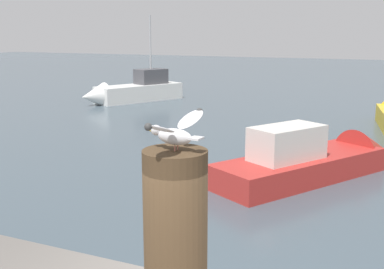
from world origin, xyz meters
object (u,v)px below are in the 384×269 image
object	(u,v)px
boat_red	(321,158)
boat_white	(131,91)
seagull	(174,131)
mooring_post	(175,235)

from	to	relation	value
boat_red	boat_white	bearing A→B (deg)	140.47
seagull	boat_white	world-z (taller)	boat_white
boat_white	boat_red	bearing A→B (deg)	-39.53
seagull	boat_red	world-z (taller)	seagull
boat_red	boat_white	world-z (taller)	boat_white
mooring_post	boat_red	size ratio (longest dim) A/B	0.20
mooring_post	boat_red	world-z (taller)	mooring_post
seagull	boat_white	distance (m)	20.92
seagull	mooring_post	bearing A→B (deg)	-4.02
mooring_post	seagull	world-z (taller)	seagull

